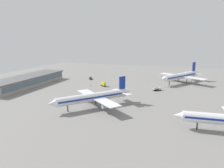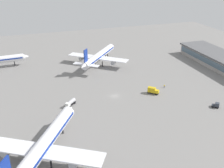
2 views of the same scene
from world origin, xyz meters
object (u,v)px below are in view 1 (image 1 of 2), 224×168
at_px(fuel_truck, 157,89).
at_px(ground_crew_worker, 91,85).
at_px(airplane_at_gate, 181,76).
at_px(baggage_tug, 91,78).
at_px(catering_truck, 103,84).
at_px(airplane_taxiing, 94,97).

relative_size(fuel_truck, ground_crew_worker, 3.49).
relative_size(airplane_at_gate, fuel_truck, 8.14).
bearing_deg(baggage_tug, airplane_at_gate, -131.23).
height_order(airplane_at_gate, baggage_tug, airplane_at_gate).
bearing_deg(fuel_truck, airplane_at_gate, 20.52).
relative_size(catering_truck, baggage_tug, 1.43).
bearing_deg(airplane_at_gate, ground_crew_worker, -28.27).
height_order(airplane_at_gate, airplane_taxiing, airplane_at_gate).
bearing_deg(ground_crew_worker, airplane_at_gate, -29.08).
xyz_separation_m(catering_truck, ground_crew_worker, (4.41, -8.95, -0.85)).
bearing_deg(catering_truck, fuel_truck, -137.80).
bearing_deg(airplane_taxiing, baggage_tug, -114.22).
relative_size(catering_truck, ground_crew_worker, 3.20).
relative_size(airplane_at_gate, ground_crew_worker, 28.41).
xyz_separation_m(airplane_taxiing, ground_crew_worker, (-45.75, -22.89, -4.70)).
distance_m(airplane_at_gate, catering_truck, 66.94).
bearing_deg(airplane_taxiing, airplane_at_gate, -167.45).
distance_m(airplane_taxiing, catering_truck, 52.20).
bearing_deg(baggage_tug, catering_truck, 173.80).
xyz_separation_m(baggage_tug, ground_crew_worker, (26.61, 12.13, -0.31)).
bearing_deg(fuel_truck, baggage_tug, 114.03).
bearing_deg(ground_crew_worker, fuel_truck, -55.52).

